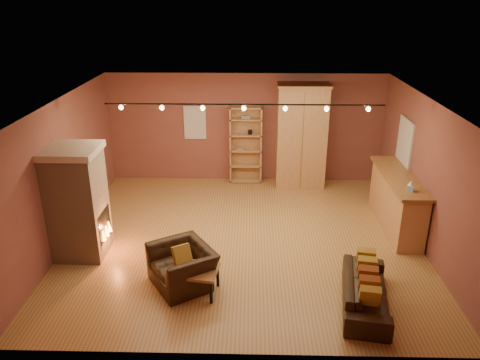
{
  "coord_description": "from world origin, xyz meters",
  "views": [
    {
      "loc": [
        0.14,
        -8.34,
        4.68
      ],
      "look_at": [
        -0.07,
        0.2,
        1.21
      ],
      "focal_mm": 35.0,
      "sensor_mm": 36.0,
      "label": 1
    }
  ],
  "objects_px": {
    "armchair": "(182,260)",
    "coffee_table": "(200,273)",
    "bar_counter": "(397,201)",
    "loveseat": "(366,286)",
    "fireplace": "(78,202)",
    "armoire": "(301,136)",
    "bookcase": "(246,144)"
  },
  "relations": [
    {
      "from": "bookcase",
      "to": "armoire",
      "type": "distance_m",
      "value": 1.44
    },
    {
      "from": "bookcase",
      "to": "loveseat",
      "type": "xyz_separation_m",
      "value": [
        1.98,
        -5.25,
        -0.66
      ]
    },
    {
      "from": "armoire",
      "to": "fireplace",
      "type": "bearing_deg",
      "value": -141.57
    },
    {
      "from": "bar_counter",
      "to": "loveseat",
      "type": "distance_m",
      "value": 3.0
    },
    {
      "from": "bar_counter",
      "to": "armchair",
      "type": "relative_size",
      "value": 1.94
    },
    {
      "from": "armchair",
      "to": "armoire",
      "type": "bearing_deg",
      "value": 119.14
    },
    {
      "from": "armoire",
      "to": "armchair",
      "type": "bearing_deg",
      "value": -117.96
    },
    {
      "from": "armoire",
      "to": "armchair",
      "type": "relative_size",
      "value": 2.07
    },
    {
      "from": "armchair",
      "to": "bar_counter",
      "type": "bearing_deg",
      "value": 84.93
    },
    {
      "from": "bookcase",
      "to": "armchair",
      "type": "xyz_separation_m",
      "value": [
        -1.0,
        -4.73,
        -0.56
      ]
    },
    {
      "from": "bookcase",
      "to": "armoire",
      "type": "bearing_deg",
      "value": -9.23
    },
    {
      "from": "armchair",
      "to": "loveseat",
      "type": "bearing_deg",
      "value": 47.32
    },
    {
      "from": "fireplace",
      "to": "coffee_table",
      "type": "relative_size",
      "value": 3.17
    },
    {
      "from": "loveseat",
      "to": "armchair",
      "type": "height_order",
      "value": "armchair"
    },
    {
      "from": "fireplace",
      "to": "bar_counter",
      "type": "relative_size",
      "value": 0.87
    },
    {
      "from": "fireplace",
      "to": "armchair",
      "type": "relative_size",
      "value": 1.68
    },
    {
      "from": "bar_counter",
      "to": "loveseat",
      "type": "xyz_separation_m",
      "value": [
        -1.22,
        -2.73,
        -0.23
      ]
    },
    {
      "from": "armchair",
      "to": "coffee_table",
      "type": "height_order",
      "value": "armchair"
    },
    {
      "from": "fireplace",
      "to": "loveseat",
      "type": "height_order",
      "value": "fireplace"
    },
    {
      "from": "bookcase",
      "to": "armoire",
      "type": "xyz_separation_m",
      "value": [
        1.39,
        -0.23,
        0.29
      ]
    },
    {
      "from": "coffee_table",
      "to": "armchair",
      "type": "bearing_deg",
      "value": 142.56
    },
    {
      "from": "armoire",
      "to": "loveseat",
      "type": "relative_size",
      "value": 1.43
    },
    {
      "from": "loveseat",
      "to": "armchair",
      "type": "bearing_deg",
      "value": 89.89
    },
    {
      "from": "loveseat",
      "to": "coffee_table",
      "type": "height_order",
      "value": "loveseat"
    },
    {
      "from": "bar_counter",
      "to": "loveseat",
      "type": "height_order",
      "value": "bar_counter"
    },
    {
      "from": "bookcase",
      "to": "bar_counter",
      "type": "relative_size",
      "value": 0.82
    },
    {
      "from": "fireplace",
      "to": "bookcase",
      "type": "bearing_deg",
      "value": 50.88
    },
    {
      "from": "fireplace",
      "to": "bar_counter",
      "type": "height_order",
      "value": "fireplace"
    },
    {
      "from": "fireplace",
      "to": "armchair",
      "type": "distance_m",
      "value": 2.35
    },
    {
      "from": "bookcase",
      "to": "bar_counter",
      "type": "xyz_separation_m",
      "value": [
        3.2,
        -2.52,
        -0.43
      ]
    },
    {
      "from": "bar_counter",
      "to": "armchair",
      "type": "xyz_separation_m",
      "value": [
        -4.2,
        -2.22,
        -0.13
      ]
    },
    {
      "from": "fireplace",
      "to": "armoire",
      "type": "relative_size",
      "value": 0.81
    }
  ]
}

